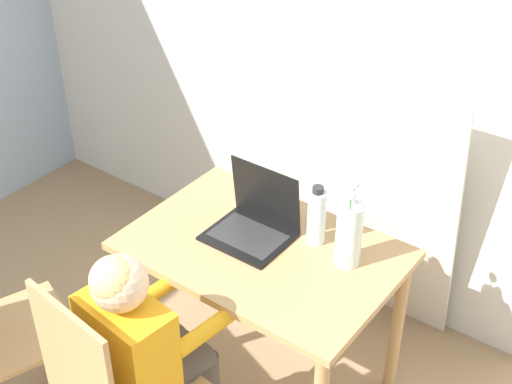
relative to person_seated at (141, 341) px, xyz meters
name	(u,v)px	position (x,y,z in m)	size (l,w,h in m)	color
wall_back	(418,53)	(0.25, 1.36, 0.60)	(6.40, 0.05, 2.50)	silver
dining_table	(262,269)	(0.07, 0.57, -0.04)	(1.00, 0.68, 0.71)	tan
person_seated	(141,341)	(0.00, 0.00, 0.00)	(0.37, 0.45, 1.02)	orange
laptop	(255,219)	(0.00, 0.63, 0.12)	(0.30, 0.26, 0.26)	black
flower_vase	(349,231)	(0.37, 0.68, 0.20)	(0.09, 0.09, 0.34)	silver
water_bottle	(317,216)	(0.21, 0.72, 0.18)	(0.07, 0.07, 0.24)	silver
cardboard_panel	(399,210)	(0.31, 1.22, -0.03)	(0.52, 0.19, 1.23)	silver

